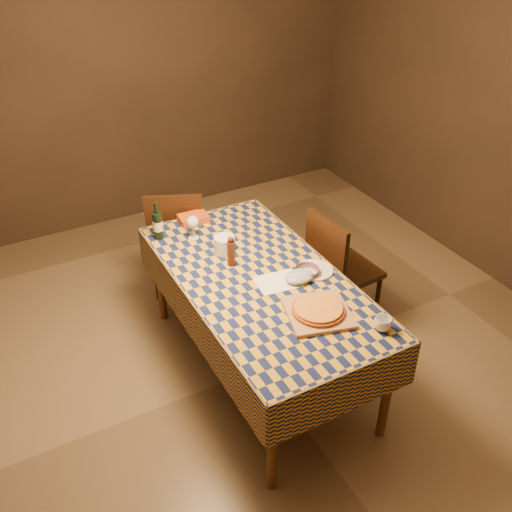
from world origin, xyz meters
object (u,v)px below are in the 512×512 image
dining_table (260,288)px  chair_right (337,266)px  bowl (307,272)px  white_plate (315,270)px  cutting_board (318,312)px  chair_far (177,236)px  wine_bottle (158,225)px  pizza (318,309)px

dining_table → chair_right: chair_right is taller
bowl → white_plate: (0.06, 0.01, -0.02)m
dining_table → white_plate: white_plate is taller
cutting_board → white_plate: bearing=59.2°
bowl → chair_right: bearing=32.0°
chair_right → bowl: bearing=-148.0°
bowl → chair_far: (-0.40, 1.20, -0.27)m
bowl → wine_bottle: wine_bottle is taller
cutting_board → bowl: bowl is taller
chair_far → wine_bottle: bearing=-125.9°
bowl → chair_right: 0.59m
pizza → wine_bottle: (-0.50, 1.20, 0.06)m
dining_table → white_plate: (0.33, -0.10, 0.08)m
dining_table → bowl: 0.31m
white_plate → chair_right: 0.53m
cutting_board → pizza: (0.00, 0.00, 0.03)m
cutting_board → white_plate: cutting_board is taller
dining_table → pizza: bearing=-75.7°
white_plate → chair_far: chair_far is taller
white_plate → chair_far: (-0.46, 1.18, -0.25)m
white_plate → chair_right: size_ratio=0.25×
chair_far → pizza: bearing=-80.9°
cutting_board → pizza: 0.03m
bowl → dining_table: bearing=157.4°
pizza → bowl: (0.15, 0.35, -0.01)m
dining_table → cutting_board: bearing=-75.7°
wine_bottle → white_plate: size_ratio=1.17×
bowl → chair_right: chair_right is taller
white_plate → chair_right: chair_right is taller
pizza → chair_right: 0.92m
chair_far → chair_right: same height
bowl → wine_bottle: bearing=127.4°
bowl → wine_bottle: 1.07m
dining_table → wine_bottle: 0.85m
chair_far → chair_right: 1.25m
cutting_board → wine_bottle: (-0.50, 1.20, 0.09)m
dining_table → chair_far: bearing=96.8°
dining_table → cutting_board: cutting_board is taller
cutting_board → pizza: pizza is taller
bowl → white_plate: size_ratio=0.65×
pizza → chair_right: (0.60, 0.63, -0.28)m
pizza → bowl: pizza is taller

